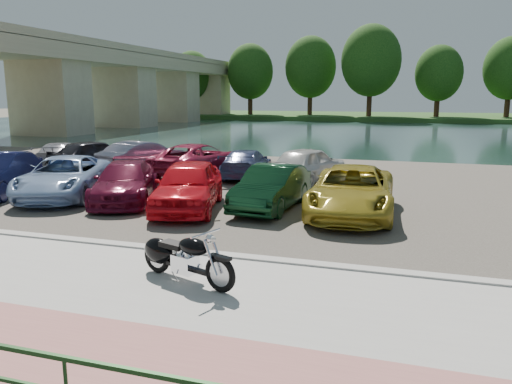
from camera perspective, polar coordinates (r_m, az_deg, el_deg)
ground at (r=9.13m, az=-4.59°, el=-11.96°), size 200.00×200.00×0.00m
promenade at (r=8.27m, az=-7.27°, el=-14.17°), size 60.00×6.00×0.10m
pink_path at (r=7.07m, az=-12.64°, el=-18.51°), size 60.00×2.00×0.01m
kerb at (r=10.86m, az=-0.60°, el=-7.71°), size 60.00×0.30×0.14m
parking_lot at (r=19.37m, az=7.70°, el=0.41°), size 60.00×18.00×0.04m
river at (r=48.01m, az=13.73°, el=6.48°), size 120.00×40.00×0.00m
far_bank at (r=79.90m, az=15.37°, el=8.32°), size 120.00×24.00×0.60m
bridge at (r=57.95m, az=-15.46°, el=12.59°), size 7.00×56.00×8.55m
railing at (r=5.67m, az=-20.96°, el=-19.04°), size 24.04×0.05×0.90m
far_trees at (r=73.68m, az=18.93°, el=13.53°), size 70.25×10.68×12.52m
motorcycle at (r=9.62m, az=-8.82°, el=-7.25°), size 2.25×1.07×1.05m
car_2 at (r=18.60m, az=-21.07°, el=1.59°), size 3.91×5.57×1.41m
car_3 at (r=17.24m, az=-14.72°, el=1.10°), size 3.38×4.86×1.31m
car_4 at (r=15.58m, az=-7.77°, el=0.76°), size 2.90×4.81×1.53m
car_5 at (r=15.57m, az=1.81°, el=0.51°), size 1.70×4.18×1.35m
car_6 at (r=15.04m, az=10.89°, el=0.12°), size 2.65×5.30×1.44m
car_7 at (r=26.67m, az=-21.30°, el=4.03°), size 3.13×4.55×1.22m
car_8 at (r=24.89m, az=-17.97°, el=4.08°), size 3.12×4.65×1.47m
car_9 at (r=23.63m, az=-12.73°, el=3.97°), size 2.76×4.63×1.44m
car_10 at (r=22.35m, az=-6.76°, el=3.74°), size 3.02×5.36×1.41m
car_11 at (r=21.53m, az=-1.12°, el=3.28°), size 2.20×4.38×1.22m
car_12 at (r=20.60m, az=5.98°, el=3.19°), size 2.96×4.59×1.45m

